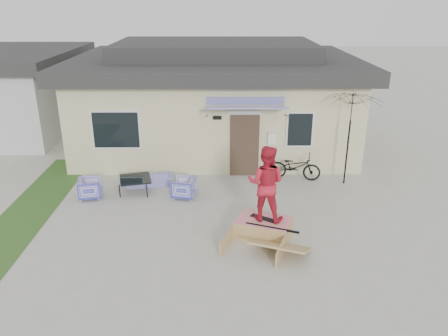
{
  "coord_description": "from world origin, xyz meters",
  "views": [
    {
      "loc": [
        0.22,
        -9.37,
        5.68
      ],
      "look_at": [
        0.3,
        1.8,
        1.3
      ],
      "focal_mm": 35.34,
      "sensor_mm": 36.0,
      "label": 1
    }
  ],
  "objects_px": {
    "armchair_left": "(90,187)",
    "skater": "(266,182)",
    "skateboard": "(264,218)",
    "bicycle": "(295,164)",
    "loveseat": "(150,176)",
    "armchair_right": "(184,187)",
    "skate_ramp": "(264,228)",
    "coffee_table": "(136,185)",
    "patio_umbrella": "(349,131)"
  },
  "relations": [
    {
      "from": "skater",
      "to": "skate_ramp",
      "type": "bearing_deg",
      "value": 85.75
    },
    {
      "from": "armchair_right",
      "to": "bicycle",
      "type": "xyz_separation_m",
      "value": [
        3.54,
        1.38,
        0.2
      ]
    },
    {
      "from": "coffee_table",
      "to": "skate_ramp",
      "type": "bearing_deg",
      "value": -36.09
    },
    {
      "from": "bicycle",
      "to": "skate_ramp",
      "type": "xyz_separation_m",
      "value": [
        -1.35,
        -3.69,
        -0.32
      ]
    },
    {
      "from": "patio_umbrella",
      "to": "skateboard",
      "type": "height_order",
      "value": "patio_umbrella"
    },
    {
      "from": "bicycle",
      "to": "patio_umbrella",
      "type": "xyz_separation_m",
      "value": [
        1.56,
        -0.36,
        1.21
      ]
    },
    {
      "from": "armchair_left",
      "to": "skateboard",
      "type": "bearing_deg",
      "value": -125.3
    },
    {
      "from": "armchair_left",
      "to": "bicycle",
      "type": "height_order",
      "value": "bicycle"
    },
    {
      "from": "skate_ramp",
      "to": "skater",
      "type": "bearing_deg",
      "value": 90.0
    },
    {
      "from": "bicycle",
      "to": "skateboard",
      "type": "distance_m",
      "value": 3.88
    },
    {
      "from": "armchair_left",
      "to": "patio_umbrella",
      "type": "distance_m",
      "value": 8.1
    },
    {
      "from": "bicycle",
      "to": "skateboard",
      "type": "height_order",
      "value": "bicycle"
    },
    {
      "from": "coffee_table",
      "to": "patio_umbrella",
      "type": "distance_m",
      "value": 6.83
    },
    {
      "from": "coffee_table",
      "to": "bicycle",
      "type": "height_order",
      "value": "bicycle"
    },
    {
      "from": "armchair_right",
      "to": "coffee_table",
      "type": "xyz_separation_m",
      "value": [
        -1.52,
        0.4,
        -0.11
      ]
    },
    {
      "from": "armchair_right",
      "to": "loveseat",
      "type": "bearing_deg",
      "value": -118.2
    },
    {
      "from": "bicycle",
      "to": "skateboard",
      "type": "bearing_deg",
      "value": 173.01
    },
    {
      "from": "loveseat",
      "to": "skateboard",
      "type": "distance_m",
      "value": 4.67
    },
    {
      "from": "loveseat",
      "to": "skate_ramp",
      "type": "xyz_separation_m",
      "value": [
        3.36,
        -3.26,
        -0.08
      ]
    },
    {
      "from": "loveseat",
      "to": "skater",
      "type": "xyz_separation_m",
      "value": [
        3.37,
        -3.22,
        1.15
      ]
    },
    {
      "from": "skate_ramp",
      "to": "bicycle",
      "type": "bearing_deg",
      "value": 91.0
    },
    {
      "from": "coffee_table",
      "to": "bicycle",
      "type": "relative_size",
      "value": 0.54
    },
    {
      "from": "bicycle",
      "to": "skate_ramp",
      "type": "relative_size",
      "value": 0.95
    },
    {
      "from": "loveseat",
      "to": "armchair_left",
      "type": "distance_m",
      "value": 1.9
    },
    {
      "from": "patio_umbrella",
      "to": "bicycle",
      "type": "bearing_deg",
      "value": 166.92
    },
    {
      "from": "armchair_left",
      "to": "skate_ramp",
      "type": "height_order",
      "value": "armchair_left"
    },
    {
      "from": "skateboard",
      "to": "skater",
      "type": "height_order",
      "value": "skater"
    },
    {
      "from": "armchair_right",
      "to": "skate_ramp",
      "type": "bearing_deg",
      "value": 54.53
    },
    {
      "from": "patio_umbrella",
      "to": "skateboard",
      "type": "relative_size",
      "value": 3.0
    },
    {
      "from": "skater",
      "to": "armchair_left",
      "type": "bearing_deg",
      "value": -7.27
    },
    {
      "from": "patio_umbrella",
      "to": "skateboard",
      "type": "xyz_separation_m",
      "value": [
        -2.9,
        -3.28,
        -1.28
      ]
    },
    {
      "from": "bicycle",
      "to": "patio_umbrella",
      "type": "bearing_deg",
      "value": -89.93
    },
    {
      "from": "loveseat",
      "to": "armchair_right",
      "type": "relative_size",
      "value": 2.24
    },
    {
      "from": "armchair_left",
      "to": "bicycle",
      "type": "relative_size",
      "value": 0.4
    },
    {
      "from": "coffee_table",
      "to": "skate_ramp",
      "type": "xyz_separation_m",
      "value": [
        3.71,
        -2.71,
        -0.01
      ]
    },
    {
      "from": "armchair_right",
      "to": "coffee_table",
      "type": "bearing_deg",
      "value": -93.51
    },
    {
      "from": "skateboard",
      "to": "armchair_right",
      "type": "bearing_deg",
      "value": 168.28
    },
    {
      "from": "armchair_left",
      "to": "skater",
      "type": "bearing_deg",
      "value": -125.3
    },
    {
      "from": "skateboard",
      "to": "armchair_left",
      "type": "bearing_deg",
      "value": -170.09
    },
    {
      "from": "skateboard",
      "to": "bicycle",
      "type": "bearing_deg",
      "value": 103.95
    },
    {
      "from": "skate_ramp",
      "to": "skater",
      "type": "xyz_separation_m",
      "value": [
        0.02,
        0.04,
        1.23
      ]
    },
    {
      "from": "patio_umbrella",
      "to": "skate_ramp",
      "type": "relative_size",
      "value": 1.29
    },
    {
      "from": "armchair_left",
      "to": "bicycle",
      "type": "distance_m",
      "value": 6.5
    },
    {
      "from": "skate_ramp",
      "to": "loveseat",
      "type": "bearing_deg",
      "value": 156.96
    },
    {
      "from": "coffee_table",
      "to": "patio_umbrella",
      "type": "xyz_separation_m",
      "value": [
        6.63,
        0.62,
        1.52
      ]
    },
    {
      "from": "loveseat",
      "to": "skateboard",
      "type": "relative_size",
      "value": 2.0
    },
    {
      "from": "loveseat",
      "to": "coffee_table",
      "type": "relative_size",
      "value": 1.66
    },
    {
      "from": "coffee_table",
      "to": "loveseat",
      "type": "bearing_deg",
      "value": 57.42
    },
    {
      "from": "armchair_left",
      "to": "armchair_right",
      "type": "relative_size",
      "value": 0.99
    },
    {
      "from": "loveseat",
      "to": "armchair_left",
      "type": "xyz_separation_m",
      "value": [
        -1.64,
        -0.97,
        0.04
      ]
    }
  ]
}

